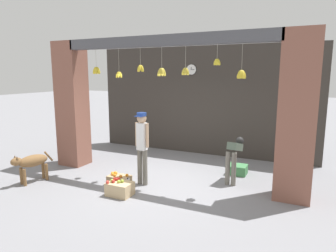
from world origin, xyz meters
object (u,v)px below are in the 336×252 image
fruit_crate_apples (120,188)px  wall_clock (191,70)px  shopkeeper (142,143)px  dog (31,162)px  fruit_crate_oranges (119,180)px  water_bottle (128,184)px  produce_box_green (237,169)px  worker_stooping (234,155)px

fruit_crate_apples → wall_clock: (0.12, 3.85, 2.48)m
shopkeeper → dog: bearing=25.6°
fruit_crate_oranges → water_bottle: (0.34, -0.16, 0.01)m
water_bottle → produce_box_green: bearing=45.7°
worker_stooping → fruit_crate_oranges: (-2.34, -1.24, -0.55)m
wall_clock → shopkeeper: bearing=-89.8°
worker_stooping → fruit_crate_oranges: size_ratio=2.00×
water_bottle → dog: bearing=-165.1°
worker_stooping → shopkeeper: bearing=-145.8°
dog → water_bottle: (2.23, 0.59, -0.37)m
dog → water_bottle: bearing=120.5°
worker_stooping → wall_clock: bearing=137.1°
shopkeeper → worker_stooping: shopkeeper is taller
wall_clock → worker_stooping: bearing=-48.4°
shopkeeper → wall_clock: size_ratio=5.08×
shopkeeper → water_bottle: size_ratio=6.37×
worker_stooping → dog: bearing=-149.3°
worker_stooping → produce_box_green: size_ratio=2.19×
fruit_crate_apples → shopkeeper: bearing=80.4°
shopkeeper → fruit_crate_apples: shopkeeper is taller
dog → fruit_crate_apples: 2.29m
worker_stooping → produce_box_green: worker_stooping is taller
wall_clock → dog: bearing=-120.2°
fruit_crate_oranges → water_bottle: fruit_crate_oranges is taller
worker_stooping → fruit_crate_apples: bearing=-133.0°
produce_box_green → fruit_crate_oranges: bearing=-141.2°
fruit_crate_oranges → produce_box_green: fruit_crate_oranges is taller
dog → wall_clock: 5.19m
shopkeeper → wall_clock: (-0.01, 3.11, 1.65)m
dog → water_bottle: 2.34m
shopkeeper → produce_box_green: size_ratio=3.62×
shopkeeper → fruit_crate_oranges: bearing=27.8°
water_bottle → wall_clock: 4.30m
fruit_crate_apples → produce_box_green: bearing=50.7°
fruit_crate_apples → water_bottle: fruit_crate_apples is taller
shopkeeper → wall_clock: 3.52m
worker_stooping → wall_clock: 3.42m
worker_stooping → wall_clock: size_ratio=3.07×
dog → water_bottle: size_ratio=3.75×
dog → shopkeeper: bearing=128.0°
fruit_crate_oranges → produce_box_green: (2.31, 1.86, 0.01)m
shopkeeper → fruit_crate_apples: (-0.13, -0.74, -0.83)m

